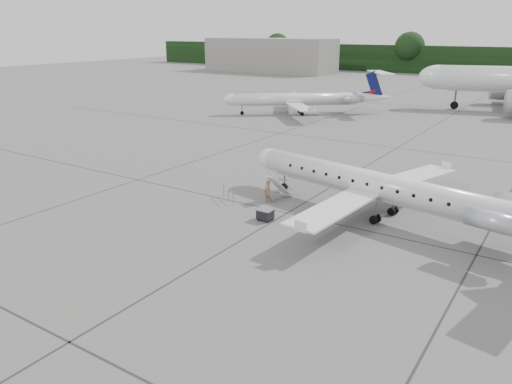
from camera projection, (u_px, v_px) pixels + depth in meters
The scene contains 8 objects.
ground at pixel (299, 244), 31.30m from camera, with size 320.00×320.00×0.00m, color #626260.
terminal_building at pixel (270, 55), 153.59m from camera, with size 40.00×14.00×10.00m, color slate.
main_regional_jet at pixel (376, 172), 34.98m from camera, with size 25.51×18.37×6.54m, color silver, non-canonical shape.
airstair at pixel (279, 186), 39.22m from camera, with size 0.85×2.22×2.05m, color silver, non-canonical shape.
passenger at pixel (268, 192), 38.41m from camera, with size 0.65×0.43×1.79m, color brown.
safety_railing at pixel (228, 195), 38.97m from camera, with size 2.20×0.08×1.00m, color gray, non-canonical shape.
baggage_cart at pixel (265, 214), 34.97m from camera, with size 1.02×0.83×0.89m, color black, non-canonical shape.
bg_regional_left at pixel (295, 93), 77.46m from camera, with size 24.86×17.90×6.52m, color silver, non-canonical shape.
Camera 1 is at (13.46, -25.52, 12.86)m, focal length 35.00 mm.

